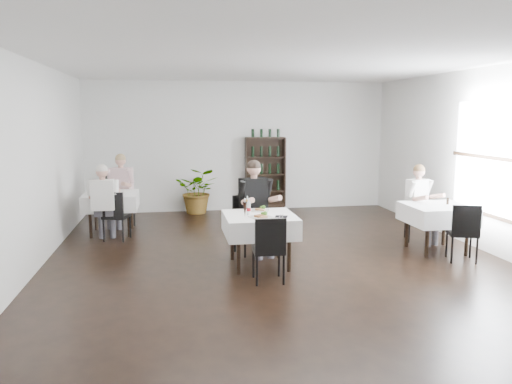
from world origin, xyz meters
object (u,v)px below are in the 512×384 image
(main_table, at_px, (260,225))
(potted_tree, at_px, (198,191))
(wine_shelf, at_px, (265,175))
(diner_main, at_px, (256,200))

(main_table, height_order, potted_tree, potted_tree)
(wine_shelf, height_order, diner_main, wine_shelf)
(wine_shelf, bearing_deg, main_table, -101.78)
(main_table, distance_m, potted_tree, 4.26)
(potted_tree, height_order, diner_main, diner_main)
(main_table, relative_size, diner_main, 0.68)
(diner_main, bearing_deg, wine_shelf, 77.08)
(main_table, bearing_deg, wine_shelf, 78.22)
(wine_shelf, distance_m, main_table, 4.41)
(main_table, xyz_separation_m, potted_tree, (-0.68, 4.20, -0.10))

